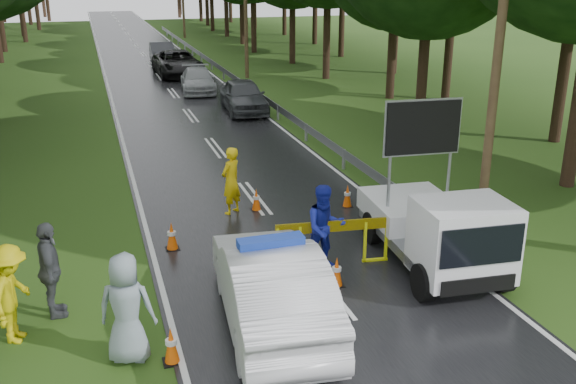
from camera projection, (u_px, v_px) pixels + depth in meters
name	position (u px, v px, depth m)	size (l,w,h in m)	color
ground	(323.00, 288.00, 13.90)	(160.00, 160.00, 0.00)	#274814
road	(161.00, 77.00, 40.94)	(7.00, 140.00, 0.02)	black
guardrail	(218.00, 67.00, 41.50)	(0.12, 60.06, 0.70)	gray
utility_pole_near	(500.00, 33.00, 15.49)	(1.40, 0.24, 10.00)	#493322
police_sedan	(271.00, 286.00, 12.21)	(2.20, 5.19, 1.83)	silver
work_truck	(438.00, 229.00, 14.47)	(2.36, 4.75, 3.68)	gray
barrier	(333.00, 232.00, 14.69)	(2.67, 0.38, 1.11)	#EDF80D
officer	(231.00, 181.00, 17.83)	(0.70, 0.46, 1.92)	yellow
civilian	(325.00, 227.00, 14.53)	(0.97, 0.76, 2.00)	#1823A0
bystander_left	(12.00, 294.00, 11.65)	(1.23, 0.71, 1.90)	#CEBD0B
bystander_mid	(50.00, 270.00, 12.47)	(1.16, 0.48, 1.98)	#474A4F
bystander_right	(127.00, 308.00, 11.04)	(0.99, 0.64, 2.02)	gray
queue_car_first	(243.00, 96.00, 30.69)	(1.85, 4.59, 1.56)	#3C4044
queue_car_second	(198.00, 80.00, 35.81)	(1.83, 4.51, 1.31)	#999DA1
queue_car_third	(178.00, 63.00, 41.10)	(2.69, 5.83, 1.62)	black
queue_car_fourth	(162.00, 53.00, 46.44)	(1.61, 4.62, 1.52)	#393A40
cone_near_left	(171.00, 346.00, 11.16)	(0.33, 0.33, 0.69)	black
cone_center	(337.00, 272.00, 13.87)	(0.32, 0.32, 0.69)	black
cone_far	(256.00, 200.00, 18.25)	(0.31, 0.31, 0.66)	black
cone_left_mid	(172.00, 236.00, 15.69)	(0.34, 0.34, 0.72)	black
cone_right	(347.00, 196.00, 18.52)	(0.32, 0.32, 0.67)	black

